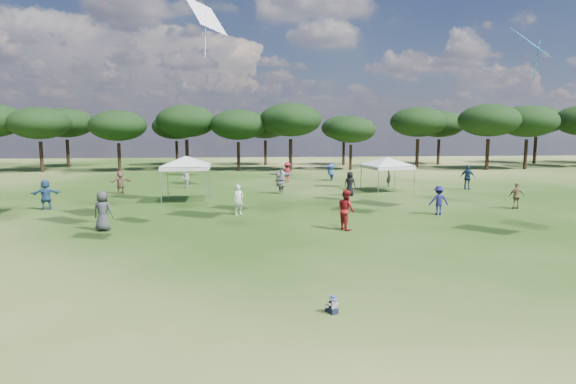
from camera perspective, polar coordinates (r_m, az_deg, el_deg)
ground at (r=10.90m, az=6.92°, el=-18.18°), size 140.00×140.00×0.00m
tree_line at (r=57.18m, az=-0.88°, el=8.24°), size 108.78×17.63×7.77m
tent_left at (r=31.56m, az=-12.01°, el=3.97°), size 6.04×6.04×3.28m
tent_right at (r=36.79m, az=11.70°, el=3.87°), size 6.11×6.11×2.90m
toddler at (r=12.74m, az=5.34°, el=-13.24°), size 0.36×0.39×0.47m
festival_crowd at (r=33.58m, az=-1.04°, el=0.97°), size 30.26×22.73×1.92m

